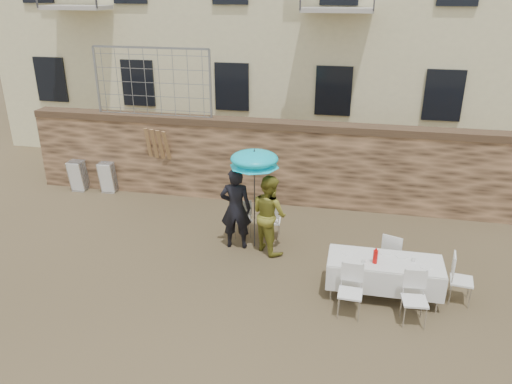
% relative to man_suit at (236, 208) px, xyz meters
% --- Properties ---
extents(ground, '(80.00, 80.00, 0.00)m').
position_rel_man_suit_xyz_m(ground, '(0.07, -2.26, -0.94)').
color(ground, brown).
rests_on(ground, ground).
extents(stone_wall, '(13.00, 0.50, 2.20)m').
position_rel_man_suit_xyz_m(stone_wall, '(0.07, 2.74, 0.16)').
color(stone_wall, brown).
rests_on(stone_wall, ground).
extents(chain_link_fence, '(3.20, 0.06, 1.80)m').
position_rel_man_suit_xyz_m(chain_link_fence, '(-2.93, 2.74, 2.16)').
color(chain_link_fence, gray).
rests_on(chain_link_fence, stone_wall).
extents(man_suit, '(0.73, 0.52, 1.89)m').
position_rel_man_suit_xyz_m(man_suit, '(0.00, 0.00, 0.00)').
color(man_suit, black).
rests_on(man_suit, ground).
extents(woman_dress, '(1.09, 1.08, 1.77)m').
position_rel_man_suit_xyz_m(woman_dress, '(0.75, 0.00, -0.06)').
color(woman_dress, '#A9A433').
rests_on(woman_dress, ground).
extents(umbrella, '(1.07, 1.07, 2.14)m').
position_rel_man_suit_xyz_m(umbrella, '(0.40, 0.10, 1.08)').
color(umbrella, '#3F3F44').
rests_on(umbrella, ground).
extents(couple_chair_left, '(0.63, 0.63, 0.96)m').
position_rel_man_suit_xyz_m(couple_chair_left, '(0.00, 0.55, -0.46)').
color(couple_chair_left, white).
rests_on(couple_chair_left, ground).
extents(couple_chair_right, '(0.52, 0.52, 0.96)m').
position_rel_man_suit_xyz_m(couple_chair_right, '(0.70, 0.55, -0.46)').
color(couple_chair_right, white).
rests_on(couple_chair_right, ground).
extents(banquet_table, '(2.10, 0.85, 0.78)m').
position_rel_man_suit_xyz_m(banquet_table, '(3.20, -1.30, -0.21)').
color(banquet_table, white).
rests_on(banquet_table, ground).
extents(soda_bottle, '(0.09, 0.09, 0.26)m').
position_rel_man_suit_xyz_m(soda_bottle, '(3.00, -1.45, -0.04)').
color(soda_bottle, red).
rests_on(soda_bottle, banquet_table).
extents(table_chair_front_left, '(0.50, 0.50, 0.96)m').
position_rel_man_suit_xyz_m(table_chair_front_left, '(2.60, -2.05, -0.46)').
color(table_chair_front_left, white).
rests_on(table_chair_front_left, ground).
extents(table_chair_front_right, '(0.52, 0.52, 0.96)m').
position_rel_man_suit_xyz_m(table_chair_front_right, '(3.70, -2.05, -0.46)').
color(table_chair_front_right, white).
rests_on(table_chair_front_right, ground).
extents(table_chair_back, '(0.62, 0.62, 0.96)m').
position_rel_man_suit_xyz_m(table_chair_back, '(3.40, -0.50, -0.46)').
color(table_chair_back, white).
rests_on(table_chair_back, ground).
extents(table_chair_side, '(0.53, 0.53, 0.96)m').
position_rel_man_suit_xyz_m(table_chair_side, '(4.60, -1.20, -0.46)').
color(table_chair_side, white).
rests_on(table_chair_side, ground).
extents(chair_stack_left, '(0.46, 0.47, 0.92)m').
position_rel_man_suit_xyz_m(chair_stack_left, '(-5.24, 2.47, -0.48)').
color(chair_stack_left, white).
rests_on(chair_stack_left, ground).
extents(chair_stack_right, '(0.46, 0.40, 0.92)m').
position_rel_man_suit_xyz_m(chair_stack_right, '(-4.34, 2.47, -0.48)').
color(chair_stack_right, white).
rests_on(chair_stack_right, ground).
extents(wood_planks, '(0.70, 0.20, 2.00)m').
position_rel_man_suit_xyz_m(wood_planks, '(-2.74, 2.54, 0.06)').
color(wood_planks, '#A37749').
rests_on(wood_planks, ground).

